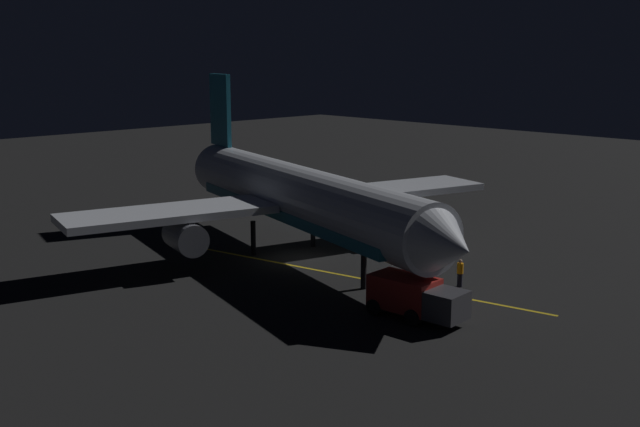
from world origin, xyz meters
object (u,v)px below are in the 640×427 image
at_px(catering_truck, 416,232).
at_px(traffic_cone_under_wing, 428,259).
at_px(airliner, 296,197).
at_px(traffic_cone_near_left, 417,245).
at_px(ground_crew_worker, 460,273).
at_px(baggage_truck, 414,298).
at_px(traffic_cone_near_right, 379,309).

bearing_deg(catering_truck, traffic_cone_under_wing, 52.98).
bearing_deg(catering_truck, airliner, -31.67).
bearing_deg(traffic_cone_near_left, ground_crew_worker, 54.59).
height_order(baggage_truck, ground_crew_worker, baggage_truck).
xyz_separation_m(airliner, traffic_cone_under_wing, (-5.39, 7.53, -4.04)).
relative_size(airliner, ground_crew_worker, 21.01).
relative_size(baggage_truck, traffic_cone_near_left, 10.11).
distance_m(catering_truck, traffic_cone_under_wing, 3.75).
bearing_deg(traffic_cone_under_wing, ground_crew_worker, 57.40).
bearing_deg(baggage_truck, airliner, -106.77).
bearing_deg(airliner, catering_truck, 148.33).
height_order(baggage_truck, traffic_cone_near_right, baggage_truck).
relative_size(traffic_cone_near_left, traffic_cone_under_wing, 1.00).
bearing_deg(catering_truck, ground_crew_worker, 55.69).
xyz_separation_m(catering_truck, traffic_cone_near_right, (12.50, 7.50, -1.05)).
xyz_separation_m(airliner, traffic_cone_near_left, (-7.81, 4.61, -4.04)).
bearing_deg(catering_truck, traffic_cone_near_right, 30.97).
relative_size(airliner, baggage_truck, 6.58).
distance_m(baggage_truck, traffic_cone_near_left, 15.28).
height_order(airliner, traffic_cone_near_right, airliner).
bearing_deg(traffic_cone_under_wing, catering_truck, -127.02).
bearing_deg(airliner, traffic_cone_near_right, 67.89).
distance_m(catering_truck, ground_crew_worker, 9.30).
bearing_deg(airliner, traffic_cone_under_wing, 125.59).
bearing_deg(ground_crew_worker, baggage_truck, 14.22).
relative_size(traffic_cone_near_left, traffic_cone_near_right, 1.00).
distance_m(airliner, traffic_cone_near_right, 13.74).
relative_size(airliner, traffic_cone_under_wing, 66.48).
relative_size(baggage_truck, traffic_cone_under_wing, 10.11).
xyz_separation_m(airliner, catering_truck, (-7.56, 4.66, -2.99)).
distance_m(ground_crew_worker, traffic_cone_under_wing, 5.74).
height_order(airliner, catering_truck, airliner).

